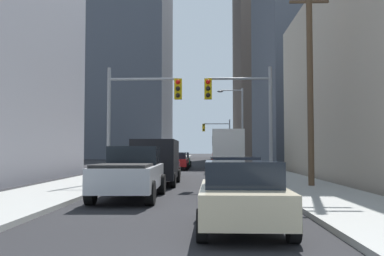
{
  "coord_description": "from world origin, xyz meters",
  "views": [
    {
      "loc": [
        0.87,
        -3.95,
        1.76
      ],
      "look_at": [
        0.0,
        22.79,
        3.1
      ],
      "focal_mm": 40.97,
      "sensor_mm": 36.0,
      "label": 1
    }
  ],
  "objects_px": {
    "sedan_beige": "(242,195)",
    "sedan_red": "(178,161)",
    "sedan_navy": "(234,178)",
    "traffic_signal_far_right": "(218,133)",
    "traffic_signal_near_left": "(141,105)",
    "sedan_maroon": "(164,165)",
    "pickup_truck_silver": "(131,173)",
    "cargo_van_black": "(157,159)",
    "city_bus": "(226,148)",
    "sedan_green": "(181,160)",
    "traffic_signal_near_right": "(242,105)"
  },
  "relations": [
    {
      "from": "pickup_truck_silver",
      "to": "sedan_navy",
      "type": "height_order",
      "value": "pickup_truck_silver"
    },
    {
      "from": "pickup_truck_silver",
      "to": "sedan_navy",
      "type": "relative_size",
      "value": 1.28
    },
    {
      "from": "sedan_navy",
      "to": "traffic_signal_far_right",
      "type": "distance_m",
      "value": 45.35
    },
    {
      "from": "sedan_beige",
      "to": "sedan_maroon",
      "type": "relative_size",
      "value": 1.0
    },
    {
      "from": "city_bus",
      "to": "traffic_signal_far_right",
      "type": "bearing_deg",
      "value": 90.6
    },
    {
      "from": "city_bus",
      "to": "sedan_navy",
      "type": "bearing_deg",
      "value": -92.01
    },
    {
      "from": "sedan_beige",
      "to": "traffic_signal_near_left",
      "type": "xyz_separation_m",
      "value": [
        -4.14,
        12.48,
        3.27
      ]
    },
    {
      "from": "sedan_maroon",
      "to": "sedan_red",
      "type": "relative_size",
      "value": 1.0
    },
    {
      "from": "sedan_navy",
      "to": "traffic_signal_near_right",
      "type": "height_order",
      "value": "traffic_signal_near_right"
    },
    {
      "from": "pickup_truck_silver",
      "to": "traffic_signal_near_left",
      "type": "distance_m",
      "value": 7.14
    },
    {
      "from": "sedan_maroon",
      "to": "traffic_signal_far_right",
      "type": "height_order",
      "value": "traffic_signal_far_right"
    },
    {
      "from": "sedan_maroon",
      "to": "traffic_signal_far_right",
      "type": "distance_m",
      "value": 33.34
    },
    {
      "from": "pickup_truck_silver",
      "to": "sedan_red",
      "type": "distance_m",
      "value": 23.09
    },
    {
      "from": "sedan_maroon",
      "to": "traffic_signal_far_right",
      "type": "bearing_deg",
      "value": 82.55
    },
    {
      "from": "traffic_signal_near_left",
      "to": "cargo_van_black",
      "type": "bearing_deg",
      "value": -3.22
    },
    {
      "from": "sedan_navy",
      "to": "cargo_van_black",
      "type": "bearing_deg",
      "value": 118.41
    },
    {
      "from": "sedan_red",
      "to": "traffic_signal_near_right",
      "type": "xyz_separation_m",
      "value": [
        4.36,
        -16.7,
        3.25
      ]
    },
    {
      "from": "traffic_signal_near_right",
      "to": "city_bus",
      "type": "bearing_deg",
      "value": 89.95
    },
    {
      "from": "traffic_signal_near_left",
      "to": "sedan_navy",
      "type": "bearing_deg",
      "value": -56.25
    },
    {
      "from": "sedan_beige",
      "to": "sedan_navy",
      "type": "height_order",
      "value": "same"
    },
    {
      "from": "traffic_signal_near_left",
      "to": "sedan_maroon",
      "type": "bearing_deg",
      "value": 83.49
    },
    {
      "from": "sedan_navy",
      "to": "traffic_signal_far_right",
      "type": "height_order",
      "value": "traffic_signal_far_right"
    },
    {
      "from": "traffic_signal_near_right",
      "to": "traffic_signal_far_right",
      "type": "relative_size",
      "value": 1.0
    },
    {
      "from": "pickup_truck_silver",
      "to": "traffic_signal_far_right",
      "type": "distance_m",
      "value": 45.43
    },
    {
      "from": "pickup_truck_silver",
      "to": "cargo_van_black",
      "type": "bearing_deg",
      "value": 87.89
    },
    {
      "from": "sedan_maroon",
      "to": "sedan_green",
      "type": "relative_size",
      "value": 0.99
    },
    {
      "from": "cargo_van_black",
      "to": "sedan_maroon",
      "type": "distance_m",
      "value": 5.89
    },
    {
      "from": "sedan_navy",
      "to": "traffic_signal_near_left",
      "type": "relative_size",
      "value": 0.71
    },
    {
      "from": "sedan_beige",
      "to": "sedan_maroon",
      "type": "xyz_separation_m",
      "value": [
        -3.48,
        18.3,
        0.0
      ]
    },
    {
      "from": "sedan_beige",
      "to": "traffic_signal_far_right",
      "type": "height_order",
      "value": "traffic_signal_far_right"
    },
    {
      "from": "cargo_van_black",
      "to": "traffic_signal_far_right",
      "type": "bearing_deg",
      "value": 83.94
    },
    {
      "from": "city_bus",
      "to": "sedan_red",
      "type": "bearing_deg",
      "value": -171.4
    },
    {
      "from": "sedan_green",
      "to": "sedan_maroon",
      "type": "bearing_deg",
      "value": -90.6
    },
    {
      "from": "sedan_navy",
      "to": "traffic_signal_near_right",
      "type": "bearing_deg",
      "value": 82.8
    },
    {
      "from": "traffic_signal_near_left",
      "to": "traffic_signal_near_right",
      "type": "relative_size",
      "value": 1.0
    },
    {
      "from": "pickup_truck_silver",
      "to": "sedan_maroon",
      "type": "xyz_separation_m",
      "value": [
        0.04,
        12.21,
        -0.16
      ]
    },
    {
      "from": "sedan_green",
      "to": "cargo_van_black",
      "type": "bearing_deg",
      "value": -89.94
    },
    {
      "from": "pickup_truck_silver",
      "to": "sedan_navy",
      "type": "xyz_separation_m",
      "value": [
        3.73,
        -0.12,
        -0.16
      ]
    },
    {
      "from": "cargo_van_black",
      "to": "sedan_navy",
      "type": "xyz_separation_m",
      "value": [
        3.5,
        -6.46,
        -0.52
      ]
    },
    {
      "from": "sedan_green",
      "to": "traffic_signal_near_right",
      "type": "xyz_separation_m",
      "value": [
        4.34,
        -21.88,
        3.25
      ]
    },
    {
      "from": "sedan_red",
      "to": "traffic_signal_far_right",
      "type": "bearing_deg",
      "value": 79.32
    },
    {
      "from": "traffic_signal_far_right",
      "to": "cargo_van_black",
      "type": "bearing_deg",
      "value": -96.06
    },
    {
      "from": "city_bus",
      "to": "pickup_truck_silver",
      "type": "relative_size",
      "value": 2.12
    },
    {
      "from": "city_bus",
      "to": "traffic_signal_near_right",
      "type": "relative_size",
      "value": 1.92
    },
    {
      "from": "traffic_signal_near_right",
      "to": "traffic_signal_far_right",
      "type": "height_order",
      "value": "same"
    },
    {
      "from": "city_bus",
      "to": "sedan_beige",
      "type": "bearing_deg",
      "value": -92.01
    },
    {
      "from": "cargo_van_black",
      "to": "sedan_red",
      "type": "xyz_separation_m",
      "value": [
        -0.04,
        16.75,
        -0.52
      ]
    },
    {
      "from": "pickup_truck_silver",
      "to": "traffic_signal_near_right",
      "type": "relative_size",
      "value": 0.91
    },
    {
      "from": "pickup_truck_silver",
      "to": "sedan_green",
      "type": "height_order",
      "value": "pickup_truck_silver"
    },
    {
      "from": "sedan_beige",
      "to": "sedan_red",
      "type": "xyz_separation_m",
      "value": [
        -3.33,
        29.18,
        0.0
      ]
    }
  ]
}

